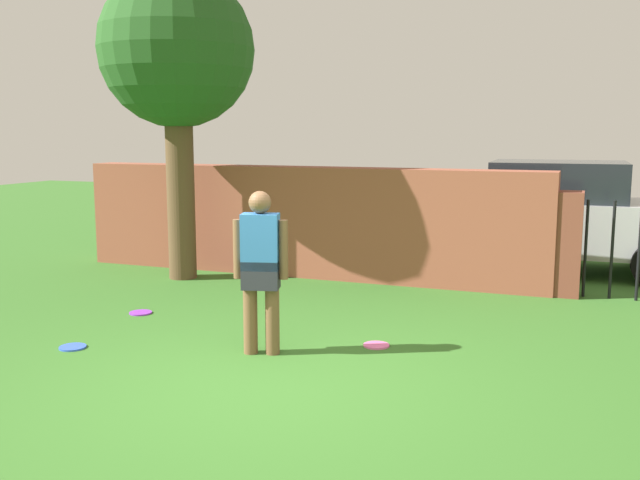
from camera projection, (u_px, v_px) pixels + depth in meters
The scene contains 8 objects.
ground_plane at pixel (266, 386), 6.17m from camera, with size 40.00×40.00×0.00m, color #336623.
brick_wall at pixel (304, 221), 10.80m from camera, with size 7.32×0.50×1.66m, color brown.
tree at pixel (177, 54), 10.22m from camera, with size 2.25×2.25×4.48m.
person at pixel (261, 265), 6.94m from camera, with size 0.52×0.31×1.62m.
car at pixel (556, 216), 11.19m from camera, with size 4.24×2.01×1.72m.
frisbee_pink at pixel (376, 345), 7.31m from camera, with size 0.27×0.27×0.02m, color pink.
frisbee_purple at pixel (141, 313), 8.62m from camera, with size 0.27×0.27×0.02m, color purple.
frisbee_blue at pixel (73, 347), 7.25m from camera, with size 0.27×0.27×0.02m, color blue.
Camera 1 is at (2.54, -5.35, 2.19)m, focal length 39.93 mm.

